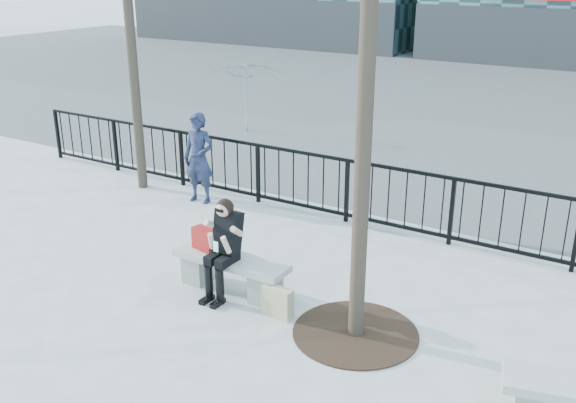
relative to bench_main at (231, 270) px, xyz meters
The scene contains 10 objects.
ground 0.30m from the bench_main, ahead, with size 120.00×120.00×0.00m, color #999A94.
street_surface 15.00m from the bench_main, 90.00° to the left, with size 60.00×23.00×0.01m, color #474747.
railing 3.01m from the bench_main, 90.00° to the left, with size 14.00×0.06×1.10m.
tree_grate 1.92m from the bench_main, ahead, with size 1.50×1.50×0.02m, color black.
bench_main is the anchor object (origin of this frame).
seated_woman 0.40m from the bench_main, 90.00° to the right, with size 0.50×0.64×1.34m.
handbag 0.55m from the bench_main, behind, with size 0.36×0.17×0.30m, color maroon.
shopping_bag 0.92m from the bench_main, 14.78° to the right, with size 0.41×0.15×0.39m, color beige.
standing_man 3.57m from the bench_main, 135.59° to the left, with size 0.60×0.40×1.65m, color black.
vendor_umbrella 8.64m from the bench_main, 123.83° to the left, with size 1.96×2.00×1.80m, color yellow.
Camera 1 is at (4.68, -6.12, 4.15)m, focal length 40.00 mm.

